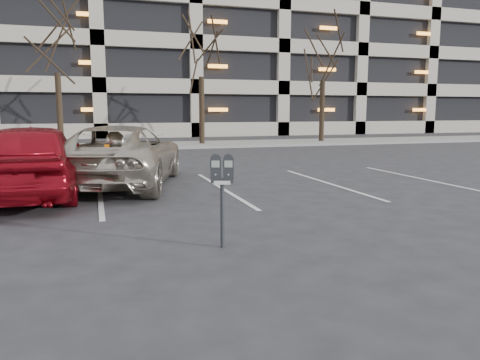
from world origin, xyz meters
The scene contains 10 objects.
ground centered at (0.00, 0.00, 0.00)m, with size 140.00×140.00×0.00m, color #28282B.
sidewalk centered at (0.00, 16.00, 0.06)m, with size 80.00×4.00×0.12m, color gray.
stall_lines centered at (-1.40, 2.30, 0.01)m, with size 16.90×5.20×0.00m.
parking_garage centered at (12.00, 33.84, 9.26)m, with size 52.00×20.00×19.00m.
tree_b centered at (-3.00, 16.00, 5.80)m, with size 3.53×3.53×8.03m.
tree_c centered at (4.00, 16.00, 5.75)m, with size 3.51×3.51×7.97m.
tree_d centered at (11.00, 16.00, 5.62)m, with size 3.42×3.42×7.78m.
parking_meter centered at (0.14, -2.34, 0.96)m, with size 0.34×0.21×1.25m.
suv_silver centered at (-0.87, 3.58, 0.74)m, with size 3.84×5.83×1.49m.
car_red centered at (-2.76, 2.45, 0.81)m, with size 1.92×4.77×1.63m, color maroon.
Camera 1 is at (-1.47, -8.29, 1.85)m, focal length 35.00 mm.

